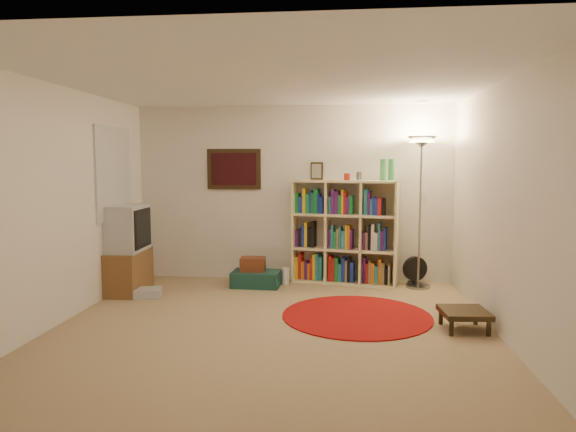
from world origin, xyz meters
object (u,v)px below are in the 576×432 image
Objects in this scene: suitcase at (256,279)px; bookshelf at (343,233)px; floor_lamp at (421,163)px; side_table at (464,313)px; tv_stand at (123,250)px; floor_fan at (415,270)px.

bookshelf is at bearing 18.12° from suitcase.
floor_lamp is at bearing 0.59° from bookshelf.
side_table is (1.21, -1.95, -0.53)m from bookshelf.
suitcase is at bearing 14.29° from tv_stand.
suitcase is at bearing -175.88° from floor_lamp.
tv_stand reaches higher than side_table.
floor_fan is (-0.02, 0.19, -1.50)m from floor_lamp.
suitcase is at bearing 146.15° from side_table.
floor_fan is at bearing 96.33° from side_table.
floor_lamp is 2.72m from suitcase.
floor_lamp is 1.51m from floor_fan.
suitcase is at bearing -153.21° from bookshelf.
floor_fan is at bearing 10.40° from tv_stand.
tv_stand is (-3.89, -0.64, -1.14)m from floor_lamp.
bookshelf is 1.43m from floor_lamp.
side_table is at bearing -17.18° from tv_stand.
floor_lamp is at bearing 6.22° from suitcase.
bookshelf is at bearing 14.30° from tv_stand.
side_table is (4.08, -1.13, -0.38)m from tv_stand.
floor_fan is 0.59× the size of suitcase.
suitcase is (-2.21, -0.16, -1.59)m from floor_lamp.
tv_stand is (-3.87, -0.83, 0.36)m from floor_fan.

